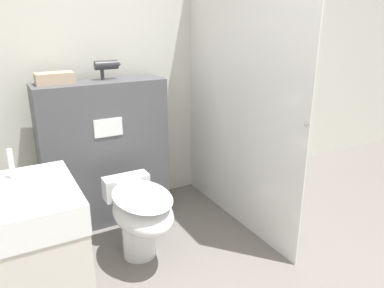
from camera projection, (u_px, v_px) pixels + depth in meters
wall_back at (149, 64)px, 3.32m from camera, size 8.00×0.06×2.50m
partition_panel at (105, 153)px, 3.06m from camera, size 1.00×0.32×1.18m
shower_glass at (238, 96)px, 2.91m from camera, size 0.04×1.53×2.13m
toilet at (140, 214)px, 2.59m from camera, size 0.38×0.68×0.54m
sink_vanity at (32, 284)px, 1.72m from camera, size 0.48×0.54×1.10m
hair_drier at (107, 65)px, 2.91m from camera, size 0.21×0.07×0.15m
folded_towel at (55, 78)px, 2.74m from camera, size 0.27×0.15×0.08m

